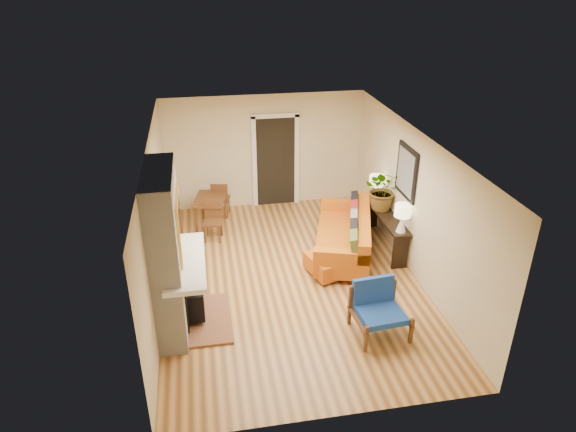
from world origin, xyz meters
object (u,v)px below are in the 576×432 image
object	(u,v)px
lamp_near	(402,215)
lamp_far	(376,185)
ottoman	(330,263)
sofa	(348,235)
blue_chair	(378,305)
dining_table	(214,204)
houseplant	(384,189)
console_table	(386,220)

from	to	relation	value
lamp_near	lamp_far	size ratio (longest dim) A/B	1.00
ottoman	lamp_near	distance (m)	1.58
sofa	blue_chair	xyz separation A→B (m)	(-0.19, -2.32, 0.04)
dining_table	lamp_near	distance (m)	4.02
lamp_near	lamp_far	bearing A→B (deg)	90.00
sofa	dining_table	xyz separation A→B (m)	(-2.50, 1.61, 0.14)
lamp_far	dining_table	bearing A→B (deg)	166.70
sofa	houseplant	world-z (taller)	houseplant
ottoman	dining_table	distance (m)	3.02
lamp_near	houseplant	bearing A→B (deg)	90.58
blue_chair	ottoman	bearing A→B (deg)	100.76
sofa	dining_table	world-z (taller)	sofa
dining_table	lamp_far	size ratio (longest dim) A/B	2.91
ottoman	houseplant	distance (m)	1.91
sofa	houseplant	xyz separation A→B (m)	(0.80, 0.38, 0.75)
dining_table	houseplant	bearing A→B (deg)	-20.42
lamp_far	blue_chair	bearing A→B (deg)	-107.75
console_table	houseplant	distance (m)	0.62
dining_table	houseplant	world-z (taller)	houseplant
blue_chair	lamp_near	xyz separation A→B (m)	(1.01, 1.72, 0.62)
dining_table	lamp_near	bearing A→B (deg)	-33.79
console_table	houseplant	xyz separation A→B (m)	(-0.01, 0.23, 0.57)
blue_chair	console_table	xyz separation A→B (m)	(1.01, 2.47, 0.14)
blue_chair	lamp_near	distance (m)	2.08
ottoman	lamp_far	size ratio (longest dim) A/B	1.69
lamp_near	dining_table	bearing A→B (deg)	146.21
sofa	houseplant	size ratio (longest dim) A/B	2.95
dining_table	lamp_near	size ratio (longest dim) A/B	2.91
ottoman	houseplant	world-z (taller)	houseplant
lamp_near	houseplant	world-z (taller)	houseplant
blue_chair	lamp_far	world-z (taller)	lamp_far
ottoman	blue_chair	bearing A→B (deg)	-79.24
dining_table	lamp_far	world-z (taller)	lamp_far
ottoman	houseplant	bearing A→B (deg)	37.88
lamp_far	console_table	bearing A→B (deg)	-90.00
console_table	lamp_far	bearing A→B (deg)	90.00
blue_chair	console_table	distance (m)	2.67
sofa	blue_chair	bearing A→B (deg)	-94.78
lamp_far	ottoman	bearing A→B (deg)	-132.05
ottoman	lamp_near	world-z (taller)	lamp_near
ottoman	console_table	size ratio (longest dim) A/B	0.49
lamp_near	lamp_far	xyz separation A→B (m)	(0.00, 1.43, 0.00)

